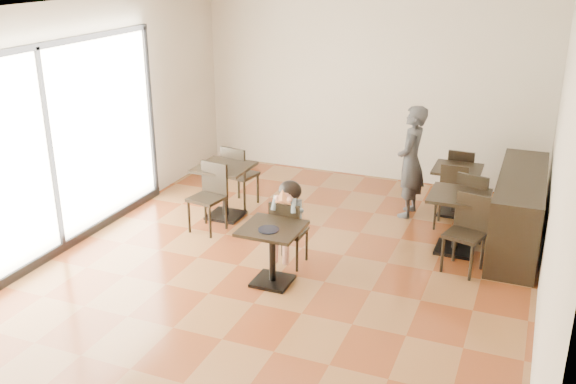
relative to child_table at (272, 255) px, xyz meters
The scene contains 23 objects.
floor 0.44m from the child_table, 91.28° to the left, with size 6.00×8.00×0.01m, color brown.
ceiling 2.84m from the child_table, 91.28° to the left, with size 6.00×8.00×0.01m, color silver.
wall_back 4.43m from the child_table, 90.08° to the left, with size 6.00×0.01×3.20m, color beige.
wall_front 3.95m from the child_table, 90.09° to the right, with size 6.00×0.01×3.20m, color beige.
wall_left 3.26m from the child_table, behind, with size 0.01×8.00×3.20m, color beige.
wall_right 3.25m from the child_table, ahead, with size 0.01×8.00×3.20m, color beige.
storefront_window 3.16m from the child_table, behind, with size 0.04×4.50×2.60m, color white.
child_table is the anchor object (origin of this frame).
child_chair 0.56m from the child_table, 90.00° to the left, with size 0.40×0.40×0.89m, color black, non-canonical shape.
child 0.58m from the child_table, 90.00° to the left, with size 0.40×0.56×1.11m, color slate, non-canonical shape.
plate 0.39m from the child_table, 90.00° to the right, with size 0.25×0.25×0.01m, color black.
pizza_slice 0.70m from the child_table, 90.00° to the left, with size 0.26×0.20×0.06m, color tan, non-canonical shape.
adult_patron 2.97m from the child_table, 68.85° to the left, with size 0.62×0.40×1.69m, color #343539.
cafe_table_mid 2.58m from the child_table, 42.13° to the left, with size 0.76×0.76×0.81m, color black, non-canonical shape.
cafe_table_left 2.19m from the child_table, 132.22° to the left, with size 0.77×0.77×0.81m, color black, non-canonical shape.
cafe_table_back 3.48m from the child_table, 60.63° to the left, with size 0.70×0.70×0.74m, color black, non-canonical shape.
chair_mid_a 3.09m from the child_table, 47.68° to the left, with size 0.44×0.44×0.97m, color black, non-canonical shape.
chair_mid_b 2.39m from the child_table, 29.62° to the left, with size 0.44×0.44×0.97m, color black, non-canonical shape.
chair_left_a 2.62m from the child_table, 124.11° to the left, with size 0.44×0.44×0.97m, color black, non-canonical shape.
chair_left_b 1.82m from the child_table, 143.96° to the left, with size 0.44×0.44×0.97m, color black, non-canonical shape.
chair_back_a 3.97m from the child_table, 64.53° to the left, with size 0.40×0.40×0.89m, color black, non-canonical shape.
chair_back_b 3.02m from the child_table, 55.50° to the left, with size 0.40×0.40×0.89m, color black, non-canonical shape.
service_counter 3.47m from the child_table, 40.39° to the left, with size 0.60×2.40×1.00m, color black.
Camera 1 is at (2.76, -6.56, 3.79)m, focal length 40.00 mm.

